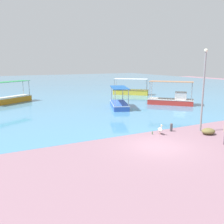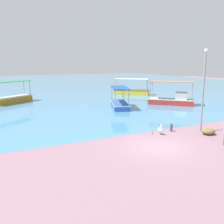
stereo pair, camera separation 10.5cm
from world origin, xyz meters
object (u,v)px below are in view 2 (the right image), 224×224
Objects in this scene: fishing_boat_near_right at (173,99)px; pelican at (160,130)px; fishing_boat_far_right at (120,104)px; glass_bottle at (152,133)px; fishing_boat_near_left at (131,91)px; mooring_bollard at (171,127)px; net_pile at (208,131)px; lamp_post at (204,86)px; fishing_boat_outer at (10,99)px.

fishing_boat_near_right is 13.91m from pelican.
fishing_boat_far_right is 19.38× the size of glass_bottle.
fishing_boat_near_left is (7.51, 9.83, 0.08)m from fishing_boat_far_right.
fishing_boat_near_right is (-0.40, -10.79, 0.08)m from fishing_boat_near_left.
glass_bottle is at bearing -178.42° from mooring_bollard.
pelican reaches higher than net_pile.
lamp_post is at bearing -10.65° from pelican.
fishing_boat_far_right is 12.06m from lamp_post.
fishing_boat_outer is 25.19m from net_pile.
fishing_boat_outer is 21.14m from fishing_boat_near_right.
fishing_boat_near_right is at bearing -29.90° from fishing_boat_outer.
fishing_boat_far_right is 10.77m from mooring_bollard.
lamp_post is (-6.60, -21.48, 2.93)m from fishing_boat_near_left.
fishing_boat_far_right is 0.84× the size of lamp_post.
net_pile is at bearing -26.34° from glass_bottle.
fishing_boat_outer is 18.73m from fishing_boat_near_left.
pelican is 0.64m from glass_bottle.
pelican is at bearing -67.06° from fishing_boat_outer.
fishing_boat_near_right is at bearing 59.91° from lamp_post.
fishing_boat_near_left is at bearing 64.33° from pelican.
pelican is 1.34m from mooring_bollard.
fishing_boat_near_right reaches higher than glass_bottle.
fishing_boat_far_right is (11.22, -9.58, -0.08)m from fishing_boat_outer.
net_pile is 3.86× the size of glass_bottle.
pelican is at bearing -115.67° from fishing_boat_near_left.
mooring_bollard is 2.41× the size of glass_bottle.
lamp_post is (3.42, -0.64, 3.12)m from pelican.
pelican is 4.67m from lamp_post.
fishing_boat_near_left is 8.41× the size of mooring_bollard.
mooring_bollard is (-1.21, -10.70, -0.14)m from fishing_boat_far_right.
fishing_boat_near_right is (7.10, -0.96, 0.16)m from fishing_boat_far_right.
fishing_boat_near_right is at bearing 61.25° from net_pile.
fishing_boat_near_right reaches higher than fishing_boat_outer.
fishing_boat_near_right is 12.81m from mooring_bollard.
fishing_boat_far_right reaches higher than net_pile.
glass_bottle is (-1.83, -0.05, -0.24)m from mooring_bollard.
fishing_boat_near_left reaches higher than glass_bottle.
mooring_bollard is at bearing -113.00° from fishing_boat_near_left.
fishing_boat_outer is 0.99× the size of lamp_post.
fishing_boat_near_left is 0.87× the size of lamp_post.
fishing_boat_near_right is 6.72× the size of pelican.
fishing_boat_near_left is 5.25× the size of net_pile.
fishing_boat_far_right is 0.97× the size of fishing_boat_near_right.
lamp_post reaches higher than fishing_boat_near_left.
pelican is at bearing 153.55° from net_pile.
fishing_boat_outer is at bearing 150.10° from fishing_boat_near_right.
mooring_bollard is at bearing -63.72° from fishing_boat_outer.
fishing_boat_near_left is at bearing 87.86° from fishing_boat_near_right.
fishing_boat_outer is 21.92m from glass_bottle.
fishing_boat_near_left is at bearing 0.77° from fishing_boat_outer.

